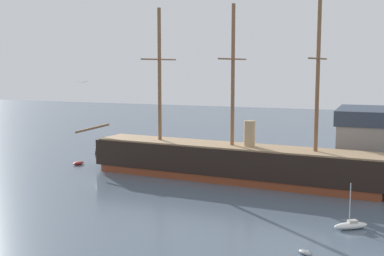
{
  "coord_description": "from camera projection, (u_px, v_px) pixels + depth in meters",
  "views": [
    {
      "loc": [
        25.51,
        -26.12,
        19.28
      ],
      "look_at": [
        0.4,
        39.03,
        10.59
      ],
      "focal_mm": 47.55,
      "sensor_mm": 36.0,
      "label": 1
    }
  ],
  "objects": [
    {
      "name": "tall_ship",
      "position": [
        232.0,
        162.0,
        85.01
      ],
      "size": [
        60.53,
        14.5,
        29.11
      ],
      "color": "brown",
      "rests_on": "ground"
    },
    {
      "name": "dinghy_mid_right",
      "position": [
        305.0,
        253.0,
        51.92
      ],
      "size": [
        1.88,
        1.77,
        0.43
      ],
      "color": "gray",
      "rests_on": "ground"
    },
    {
      "name": "seagull_in_flight",
      "position": [
        83.0,
        82.0,
        49.04
      ],
      "size": [
        1.02,
        0.41,
        0.13
      ],
      "color": "silver"
    },
    {
      "name": "dinghy_far_left",
      "position": [
        78.0,
        163.0,
        98.81
      ],
      "size": [
        1.72,
        2.79,
        0.61
      ],
      "color": "#B22D28",
      "rests_on": "ground"
    },
    {
      "name": "sailboat_alongside_stern",
      "position": [
        351.0,
        225.0,
        60.01
      ],
      "size": [
        4.25,
        3.46,
        5.55
      ],
      "color": "silver",
      "rests_on": "ground"
    }
  ]
}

